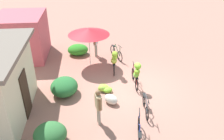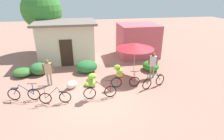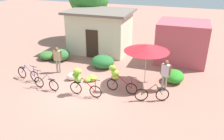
# 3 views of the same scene
# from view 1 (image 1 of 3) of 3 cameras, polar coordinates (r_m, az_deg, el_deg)

# --- Properties ---
(ground_plane) EXTENTS (60.00, 60.00, 0.00)m
(ground_plane) POSITION_cam_1_polar(r_m,az_deg,el_deg) (12.16, 5.06, -4.35)
(ground_plane) COLOR #A67061
(shop_pink) EXTENTS (3.20, 2.80, 2.69)m
(shop_pink) POSITION_cam_1_polar(r_m,az_deg,el_deg) (15.88, -20.73, 7.61)
(shop_pink) COLOR #C3515D
(shop_pink) RESTS_ON ground
(hedge_bush_front_right) EXTENTS (1.14, 1.23, 0.79)m
(hedge_bush_front_right) POSITION_cam_1_polar(r_m,az_deg,el_deg) (9.29, -14.64, -14.72)
(hedge_bush_front_right) COLOR #326C37
(hedge_bush_front_right) RESTS_ON ground
(hedge_bush_mid) EXTENTS (1.48, 1.31, 0.81)m
(hedge_bush_mid) POSITION_cam_1_polar(r_m,az_deg,el_deg) (11.72, -11.42, -3.94)
(hedge_bush_mid) COLOR #286B33
(hedge_bush_mid) RESTS_ON ground
(hedge_bush_by_door) EXTENTS (1.12, 1.32, 0.66)m
(hedge_bush_by_door) POSITION_cam_1_polar(r_m,az_deg,el_deg) (15.64, -8.20, 4.87)
(hedge_bush_by_door) COLOR #2C8A25
(hedge_bush_by_door) RESTS_ON ground
(market_umbrella) EXTENTS (2.37, 2.37, 2.25)m
(market_umbrella) POSITION_cam_1_polar(r_m,az_deg,el_deg) (13.58, -5.62, 9.18)
(market_umbrella) COLOR beige
(market_umbrella) RESTS_ON ground
(bicycle_leftmost) EXTENTS (1.64, 0.34, 0.94)m
(bicycle_leftmost) POSITION_cam_1_polar(r_m,az_deg,el_deg) (9.18, 6.53, -14.78)
(bicycle_leftmost) COLOR black
(bicycle_leftmost) RESTS_ON ground
(bicycle_near_pile) EXTENTS (1.55, 0.20, 1.01)m
(bicycle_near_pile) POSITION_cam_1_polar(r_m,az_deg,el_deg) (10.47, 8.06, -8.52)
(bicycle_near_pile) COLOR black
(bicycle_near_pile) RESTS_ON ground
(bicycle_center_loaded) EXTENTS (1.73, 0.44, 1.45)m
(bicycle_center_loaded) POSITION_cam_1_polar(r_m,az_deg,el_deg) (11.77, 5.87, -0.72)
(bicycle_center_loaded) COLOR black
(bicycle_center_loaded) RESTS_ON ground
(bicycle_by_shop) EXTENTS (1.68, 0.39, 1.43)m
(bicycle_by_shop) POSITION_cam_1_polar(r_m,az_deg,el_deg) (13.02, 0.54, 2.51)
(bicycle_by_shop) COLOR black
(bicycle_by_shop) RESTS_ON ground
(bicycle_rightmost) EXTENTS (1.57, 0.61, 1.02)m
(bicycle_rightmost) POSITION_cam_1_polar(r_m,az_deg,el_deg) (14.96, 1.02, 4.14)
(bicycle_rightmost) COLOR black
(bicycle_rightmost) RESTS_ON ground
(banana_pile_on_ground) EXTENTS (0.77, 0.78, 0.31)m
(banana_pile_on_ground) POSITION_cam_1_polar(r_m,az_deg,el_deg) (11.85, -1.87, -4.38)
(banana_pile_on_ground) COLOR #90BA3B
(banana_pile_on_ground) RESTS_ON ground
(produce_sack) EXTENTS (0.81, 0.81, 0.44)m
(produce_sack) POSITION_cam_1_polar(r_m,az_deg,el_deg) (10.96, -0.26, -7.04)
(produce_sack) COLOR silver
(produce_sack) RESTS_ON ground
(person_vendor) EXTENTS (0.57, 0.28, 1.61)m
(person_vendor) POSITION_cam_1_polar(r_m,az_deg,el_deg) (9.44, -3.30, -8.11)
(person_vendor) COLOR gray
(person_vendor) RESTS_ON ground
(person_bystander) EXTENTS (0.55, 0.32, 1.68)m
(person_bystander) POSITION_cam_1_polar(r_m,az_deg,el_deg) (14.99, -3.95, 6.92)
(person_bystander) COLOR gray
(person_bystander) RESTS_ON ground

